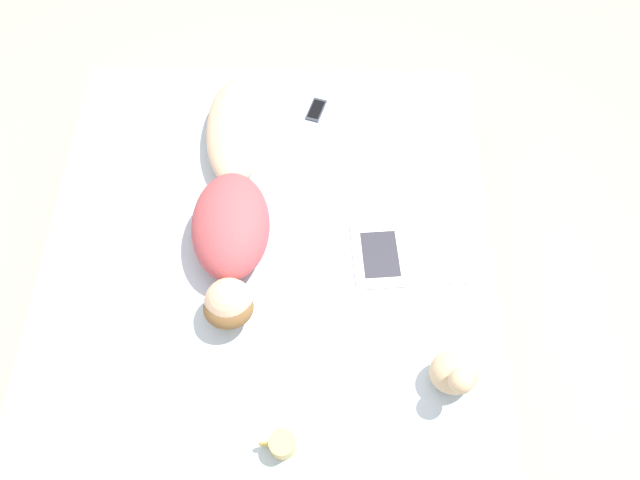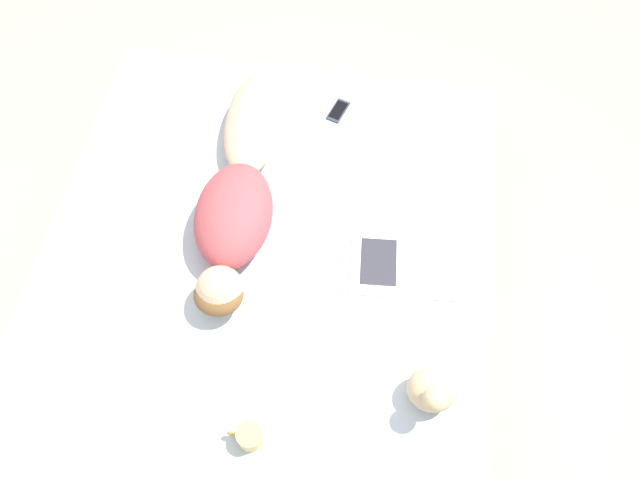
% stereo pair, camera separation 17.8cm
% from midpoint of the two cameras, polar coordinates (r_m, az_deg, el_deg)
% --- Properties ---
extents(ground_plane, '(12.00, 12.00, 0.00)m').
position_cam_midpoint_polar(ground_plane, '(3.04, -2.62, -6.92)').
color(ground_plane, '#B7A88E').
extents(bed, '(1.90, 2.23, 0.56)m').
position_cam_midpoint_polar(bed, '(2.79, -2.85, -4.74)').
color(bed, tan).
rests_on(bed, ground_plane).
extents(person, '(0.34, 1.26, 0.21)m').
position_cam_midpoint_polar(person, '(2.61, -5.47, 4.38)').
color(person, '#DBB28E').
rests_on(person, bed).
extents(open_magazine, '(0.47, 0.34, 0.01)m').
position_cam_midpoint_polar(open_magazine, '(2.56, 9.74, -2.29)').
color(open_magazine, white).
rests_on(open_magazine, bed).
extents(coffee_mug, '(0.13, 0.09, 0.09)m').
position_cam_midpoint_polar(coffee_mug, '(2.26, -4.15, -17.60)').
color(coffee_mug, tan).
rests_on(coffee_mug, bed).
extents(cell_phone, '(0.10, 0.15, 0.01)m').
position_cam_midpoint_polar(cell_phone, '(2.98, 3.41, 11.63)').
color(cell_phone, '#333842').
rests_on(cell_phone, bed).
extents(plush_toy, '(0.18, 0.18, 0.22)m').
position_cam_midpoint_polar(plush_toy, '(2.29, 12.47, -13.48)').
color(plush_toy, '#D1B289').
rests_on(plush_toy, bed).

